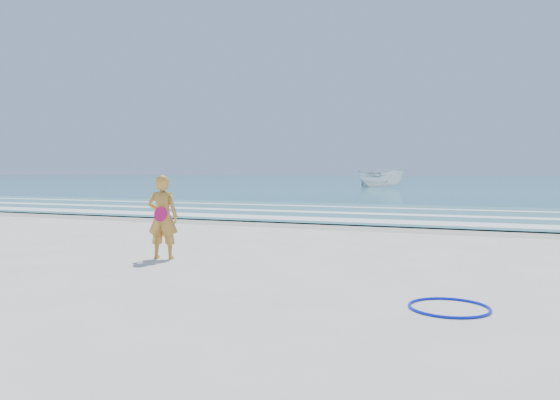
% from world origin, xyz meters
% --- Properties ---
extents(ground, '(400.00, 400.00, 0.00)m').
position_xyz_m(ground, '(0.00, 0.00, 0.00)').
color(ground, silver).
rests_on(ground, ground).
extents(wet_sand, '(400.00, 2.40, 0.00)m').
position_xyz_m(wet_sand, '(0.00, 9.00, 0.00)').
color(wet_sand, '#B2A893').
rests_on(wet_sand, ground).
extents(ocean, '(400.00, 190.00, 0.04)m').
position_xyz_m(ocean, '(0.00, 105.00, 0.02)').
color(ocean, '#19727F').
rests_on(ocean, ground).
extents(shallow, '(400.00, 10.00, 0.01)m').
position_xyz_m(shallow, '(0.00, 14.00, 0.04)').
color(shallow, '#59B7AD').
rests_on(shallow, ocean).
extents(foam_near, '(400.00, 1.40, 0.01)m').
position_xyz_m(foam_near, '(0.00, 10.30, 0.05)').
color(foam_near, white).
rests_on(foam_near, shallow).
extents(foam_mid, '(400.00, 0.90, 0.01)m').
position_xyz_m(foam_mid, '(0.00, 13.20, 0.05)').
color(foam_mid, white).
rests_on(foam_mid, shallow).
extents(foam_far, '(400.00, 0.60, 0.01)m').
position_xyz_m(foam_far, '(0.00, 16.50, 0.05)').
color(foam_far, white).
rests_on(foam_far, shallow).
extents(hoop, '(1.06, 1.06, 0.03)m').
position_xyz_m(hoop, '(3.63, 0.13, 0.02)').
color(hoop, '#0C1CD9').
rests_on(hoop, ground).
extents(boat, '(5.22, 2.94, 1.90)m').
position_xyz_m(boat, '(-6.71, 46.23, 0.99)').
color(boat, white).
rests_on(boat, ocean).
extents(woman, '(0.63, 0.49, 1.53)m').
position_xyz_m(woman, '(-1.52, 1.94, 0.76)').
color(woman, gold).
rests_on(woman, ground).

